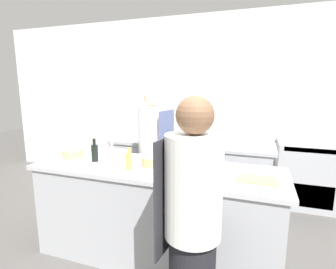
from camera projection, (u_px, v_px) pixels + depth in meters
The scene contains 18 objects.
ground_plane at pixel (157, 254), 2.65m from camera, with size 16.00×16.00×0.00m, color #4C4947.
wall_back at pixel (203, 103), 4.36m from camera, with size 8.00×0.06×2.80m.
prep_counter at pixel (156, 212), 2.56m from camera, with size 2.36×0.77×0.92m.
pass_counter at pixel (189, 173), 3.68m from camera, with size 2.23×0.68×0.92m.
oven_range at pixel (305, 174), 3.69m from camera, with size 0.77×0.62×0.90m.
chef_at_prep_near at pixel (192, 225), 1.65m from camera, with size 0.38×0.36×1.63m.
chef_at_stove at pixel (154, 157), 3.20m from camera, with size 0.40×0.38×1.65m.
bottle_olive_oil at pixel (129, 161), 2.39m from camera, with size 0.06×0.06×0.20m.
bottle_vinegar at pixel (112, 156), 2.47m from camera, with size 0.06×0.06×0.25m.
bottle_wine at pixel (214, 157), 2.43m from camera, with size 0.07×0.07×0.26m.
bottle_cooking_oil at pixel (95, 152), 2.64m from camera, with size 0.07×0.07×0.23m.
bowl_mixing_large at pixel (154, 161), 2.52m from camera, with size 0.23×0.23×0.09m.
bowl_prep_small at pixel (119, 155), 2.77m from camera, with size 0.21×0.21×0.07m.
bowl_ceramic_blue at pixel (73, 154), 2.80m from camera, with size 0.22×0.22×0.08m.
bowl_wooden_salad at pixel (202, 172), 2.21m from camera, with size 0.28×0.28×0.08m.
cup at pixel (189, 177), 2.06m from camera, with size 0.08×0.08×0.09m.
cutting_board at pixel (257, 180), 2.12m from camera, with size 0.32×0.21×0.01m.
stockpot at pixel (163, 132), 3.60m from camera, with size 0.23×0.23×0.25m.
Camera 1 is at (0.90, -2.20, 1.68)m, focal length 28.00 mm.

